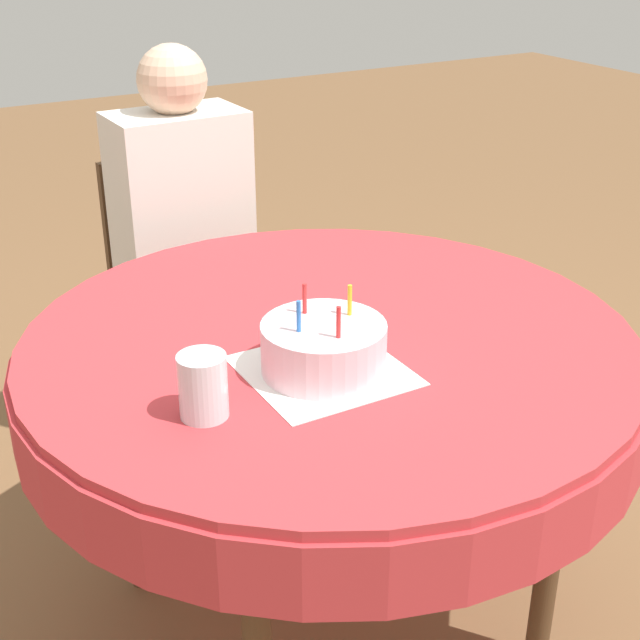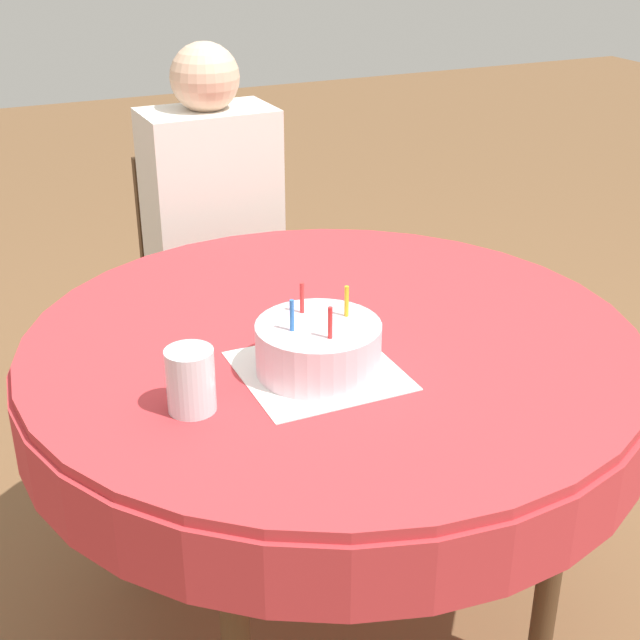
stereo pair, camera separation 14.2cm
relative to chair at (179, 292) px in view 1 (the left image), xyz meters
name	(u,v)px [view 1 (the left image)]	position (x,y,z in m)	size (l,w,h in m)	color
ground_plane	(328,618)	(-0.04, -0.95, -0.46)	(12.00, 12.00, 0.00)	brown
dining_table	(329,372)	(-0.04, -0.95, 0.20)	(1.23, 1.23, 0.74)	#BC3338
chair	(179,292)	(0.00, 0.00, 0.00)	(0.39, 0.39, 0.84)	#4C331E
person	(185,224)	(0.00, -0.08, 0.24)	(0.36, 0.32, 1.18)	#DBB293
napkin	(324,370)	(-0.13, -1.08, 0.29)	(0.28, 0.28, 0.00)	white
birthday_cake	(324,347)	(-0.13, -1.08, 0.33)	(0.23, 0.23, 0.15)	silver
drinking_glass	(203,386)	(-0.37, -1.11, 0.34)	(0.08, 0.08, 0.11)	silver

